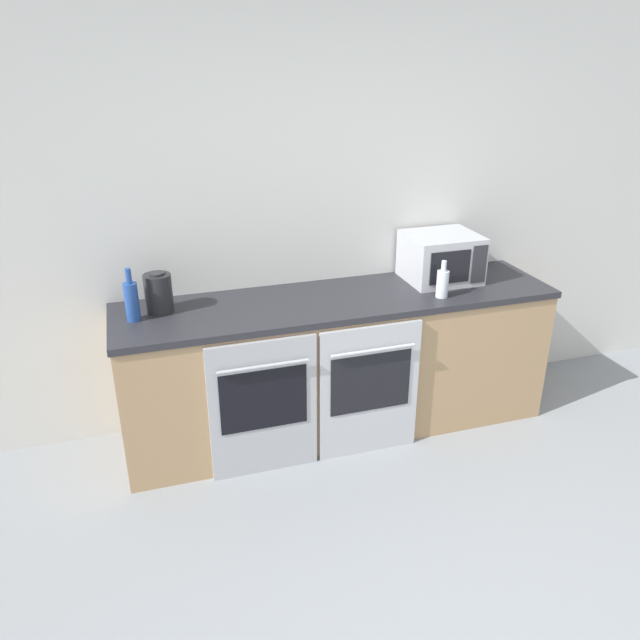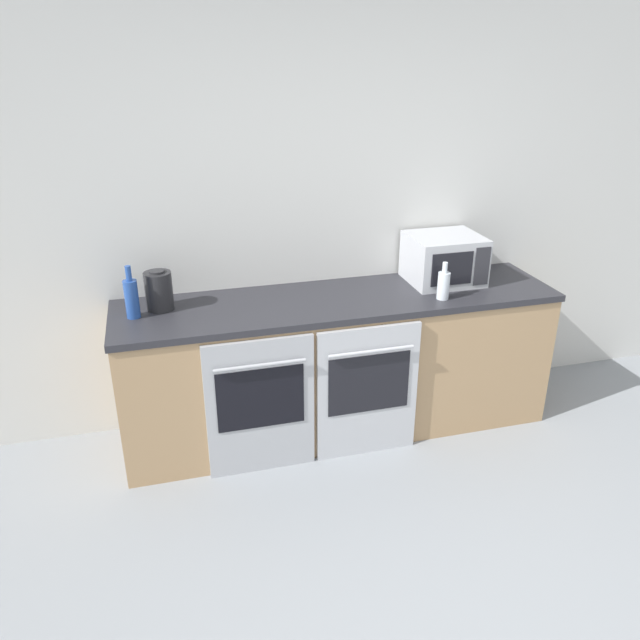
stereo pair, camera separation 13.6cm
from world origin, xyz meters
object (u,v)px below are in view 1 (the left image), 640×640
object	(u,v)px
oven_left	(264,407)
oven_right	(369,390)
microwave	(441,257)
bottle_clear	(442,283)
kettle	(158,293)
bottle_blue	(132,300)

from	to	relation	value
oven_left	oven_right	bearing A→B (deg)	0.00
microwave	bottle_clear	size ratio (longest dim) A/B	1.96
oven_right	kettle	distance (m)	1.33
oven_left	microwave	world-z (taller)	microwave
oven_right	microwave	world-z (taller)	microwave
microwave	oven_left	bearing A→B (deg)	-161.15
microwave	bottle_clear	xyz separation A→B (m)	(-0.13, -0.28, -0.06)
oven_right	bottle_clear	xyz separation A→B (m)	(0.51, 0.15, 0.56)
bottle_blue	kettle	xyz separation A→B (m)	(0.15, 0.08, -0.01)
oven_right	microwave	size ratio (longest dim) A/B	1.88
oven_right	bottle_clear	world-z (taller)	bottle_clear
microwave	kettle	bearing A→B (deg)	-179.96
oven_left	kettle	distance (m)	0.87
kettle	bottle_blue	bearing A→B (deg)	-150.59
oven_left	bottle_clear	bearing A→B (deg)	7.71
bottle_blue	bottle_clear	size ratio (longest dim) A/B	1.32
oven_left	microwave	xyz separation A→B (m)	(1.28, 0.44, 0.62)
oven_right	microwave	xyz separation A→B (m)	(0.64, 0.44, 0.62)
bottle_clear	kettle	xyz separation A→B (m)	(-1.63, 0.28, 0.02)
oven_right	kettle	size ratio (longest dim) A/B	3.60
bottle_clear	microwave	bearing A→B (deg)	64.92
oven_right	bottle_blue	size ratio (longest dim) A/B	2.79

